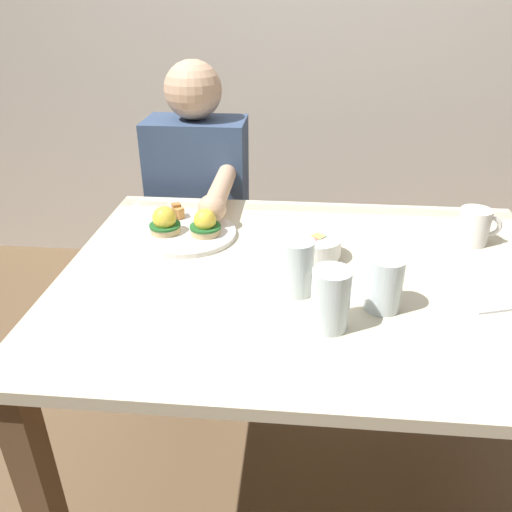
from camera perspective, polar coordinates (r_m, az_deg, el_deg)
The scene contains 9 objects.
ground_plane at distance 1.71m, azimuth 5.03°, elevation -23.98°, with size 6.00×6.00×0.00m, color brown.
dining_table at distance 1.27m, azimuth 6.22°, elevation -6.09°, with size 1.20×0.90×0.74m.
eggs_benedict_plate at distance 1.39m, azimuth -8.04°, elevation 3.11°, with size 0.27×0.27×0.09m.
fruit_bowl at distance 1.27m, azimuth 6.85°, elevation 1.03°, with size 0.12×0.12×0.06m.
coffee_mug at distance 1.45m, azimuth 23.40°, elevation 3.19°, with size 0.11×0.08×0.09m.
water_glass_near at distance 1.09m, azimuth 14.20°, elevation -3.31°, with size 0.08×0.08×0.12m.
water_glass_far at distance 1.01m, azimuth 8.32°, elevation -5.25°, with size 0.08×0.08×0.13m.
water_glass_extra at distance 1.11m, azimuth 4.58°, elevation -1.58°, with size 0.07×0.07×0.13m.
diner_person at distance 1.83m, azimuth -6.44°, elevation 5.61°, with size 0.34×0.54×1.14m.
Camera 1 is at (-0.04, -1.05, 1.34)m, focal length 35.57 mm.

